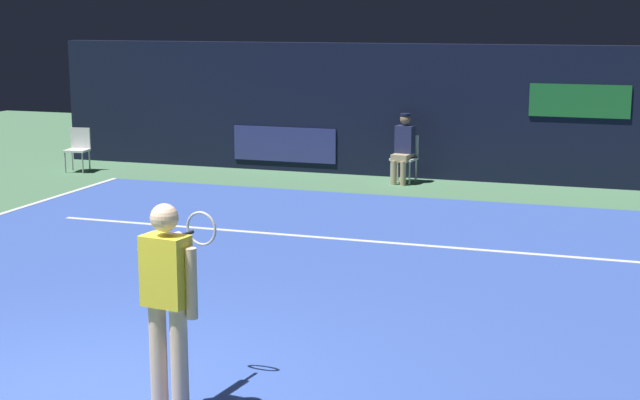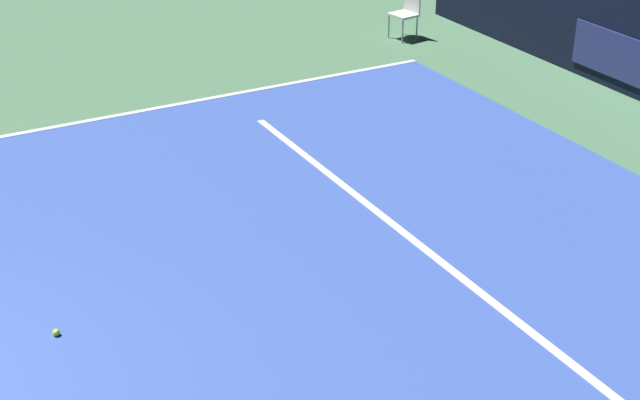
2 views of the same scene
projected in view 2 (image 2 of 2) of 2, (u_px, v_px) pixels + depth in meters
ground_plane at (278, 301)px, 9.27m from camera, size 31.72×31.72×0.00m
court_surface at (278, 300)px, 9.27m from camera, size 11.06×10.54×0.01m
line_sideline_right at (111, 117)px, 13.55m from camera, size 0.10×10.54×0.01m
line_service at (432, 255)px, 10.05m from camera, size 8.62×0.10×0.01m
courtside_chair_near at (407, 11)px, 16.74m from camera, size 0.50×0.48×0.88m
tennis_ball at (56, 332)px, 8.71m from camera, size 0.07×0.07×0.07m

